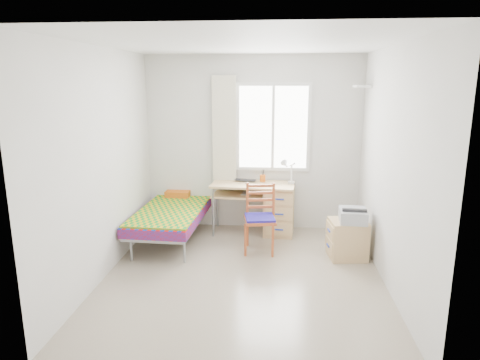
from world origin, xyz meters
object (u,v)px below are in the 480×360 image
object	(u,v)px
desk	(274,207)
chair	(261,214)
cabinet	(347,239)
printer	(353,215)
bed	(174,211)

from	to	relation	value
desk	chair	size ratio (longest dim) A/B	1.37
cabinet	printer	bearing A→B (deg)	-32.59
desk	cabinet	size ratio (longest dim) A/B	2.45
desk	printer	world-z (taller)	desk
desk	bed	bearing A→B (deg)	-164.15
chair	printer	xyz separation A→B (m)	(1.17, -0.18, 0.07)
chair	cabinet	size ratio (longest dim) A/B	1.79
bed	cabinet	distance (m)	2.45
cabinet	desk	bearing A→B (deg)	131.32
cabinet	bed	bearing A→B (deg)	160.12
bed	cabinet	size ratio (longest dim) A/B	3.71
printer	chair	bearing A→B (deg)	174.95
printer	desk	bearing A→B (deg)	142.61
bed	cabinet	world-z (taller)	bed
desk	chair	bearing A→B (deg)	-100.24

